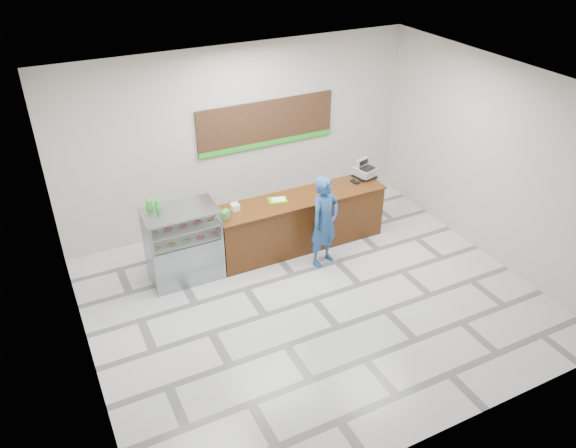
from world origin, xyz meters
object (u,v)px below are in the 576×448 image
serving_tray (278,200)px  sales_counter (300,222)px  cash_register (365,171)px  customer (325,221)px  display_case (183,244)px

serving_tray → sales_counter: bearing=6.2°
cash_register → serving_tray: size_ratio=1.21×
sales_counter → customer: (0.13, -0.67, 0.33)m
sales_counter → customer: size_ratio=1.93×
cash_register → customer: customer is taller
display_case → sales_counter: bearing=0.0°
sales_counter → serving_tray: 0.67m
display_case → serving_tray: display_case is taller
customer → serving_tray: bearing=108.4°
serving_tray → customer: size_ratio=0.23×
display_case → customer: size_ratio=0.79×
display_case → cash_register: (3.71, 0.19, 0.48)m
display_case → cash_register: 3.75m
cash_register → serving_tray: cash_register is taller
cash_register → serving_tray: (-1.91, -0.11, -0.12)m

